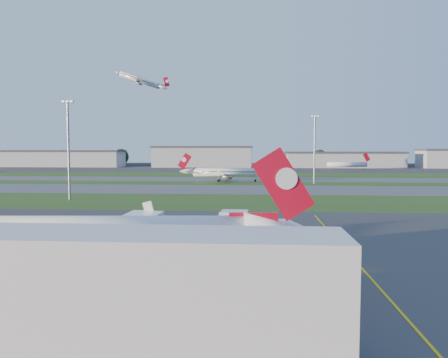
# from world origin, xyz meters

# --- Properties ---
(ground) EXTENTS (700.00, 700.00, 0.00)m
(ground) POSITION_xyz_m (0.00, 0.00, 0.00)
(ground) COLOR black
(ground) RESTS_ON ground
(apron_near) EXTENTS (300.00, 70.00, 0.01)m
(apron_near) POSITION_xyz_m (0.00, 0.00, 0.01)
(apron_near) COLOR #333335
(apron_near) RESTS_ON ground
(grass_strip_a) EXTENTS (300.00, 34.00, 0.01)m
(grass_strip_a) POSITION_xyz_m (0.00, 52.00, 0.01)
(grass_strip_a) COLOR #324F1A
(grass_strip_a) RESTS_ON ground
(taxiway_a) EXTENTS (300.00, 32.00, 0.01)m
(taxiway_a) POSITION_xyz_m (0.00, 85.00, 0.01)
(taxiway_a) COLOR #515154
(taxiway_a) RESTS_ON ground
(grass_strip_b) EXTENTS (300.00, 18.00, 0.01)m
(grass_strip_b) POSITION_xyz_m (0.00, 110.00, 0.01)
(grass_strip_b) COLOR #324F1A
(grass_strip_b) RESTS_ON ground
(taxiway_b) EXTENTS (300.00, 26.00, 0.01)m
(taxiway_b) POSITION_xyz_m (0.00, 132.00, 0.01)
(taxiway_b) COLOR #515154
(taxiway_b) RESTS_ON ground
(grass_strip_c) EXTENTS (300.00, 40.00, 0.01)m
(grass_strip_c) POSITION_xyz_m (0.00, 165.00, 0.01)
(grass_strip_c) COLOR #324F1A
(grass_strip_c) RESTS_ON ground
(apron_far) EXTENTS (400.00, 80.00, 0.01)m
(apron_far) POSITION_xyz_m (0.00, 225.00, 0.01)
(apron_far) COLOR #333335
(apron_far) RESTS_ON ground
(yellow_line) EXTENTS (0.25, 60.00, 0.02)m
(yellow_line) POSITION_xyz_m (5.00, 0.00, 0.00)
(yellow_line) COLOR gold
(yellow_line) RESTS_ON ground
(terminal_fragment) EXTENTS (26.00, 6.05, 8.00)m
(terminal_fragment) POSITION_xyz_m (-14.00, -29.94, 3.98)
(terminal_fragment) COLOR silver
(terminal_fragment) RESTS_ON ground
(jet_bridge) EXTENTS (4.20, 26.90, 6.20)m
(jet_bridge) POSITION_xyz_m (-9.81, -15.24, 4.01)
(jet_bridge) COLOR silver
(jet_bridge) RESTS_ON ground
(airliner_parked) EXTENTS (38.66, 32.70, 12.06)m
(airliner_parked) POSITION_xyz_m (-23.24, -12.92, 4.24)
(airliner_parked) COLOR white
(airliner_parked) RESTS_ON ground
(airliner_taxiing) EXTENTS (33.42, 28.35, 10.43)m
(airliner_taxiing) POSITION_xyz_m (-19.01, 118.63, 3.66)
(airliner_taxiing) COLOR white
(airliner_taxiing) RESTS_ON ground
(airliner_departing) EXTENTS (31.88, 26.90, 9.97)m
(airliner_departing) POSITION_xyz_m (-79.69, 215.32, 56.21)
(airliner_departing) COLOR white
(mini_jet_near) EXTENTS (28.41, 8.01, 9.48)m
(mini_jet_near) POSITION_xyz_m (51.38, 225.83, 3.28)
(mini_jet_near) COLOR white
(mini_jet_near) RESTS_ON ground
(light_mast_west) EXTENTS (3.20, 0.70, 25.80)m
(light_mast_west) POSITION_xyz_m (-55.00, 52.00, 14.81)
(light_mast_west) COLOR gray
(light_mast_west) RESTS_ON ground
(light_mast_centre) EXTENTS (3.20, 0.70, 25.80)m
(light_mast_centre) POSITION_xyz_m (15.00, 108.00, 14.81)
(light_mast_centre) COLOR gray
(light_mast_centre) RESTS_ON ground
(hangar_far_west) EXTENTS (91.80, 23.00, 12.20)m
(hangar_far_west) POSITION_xyz_m (-150.00, 255.00, 6.14)
(hangar_far_west) COLOR #A1A3A9
(hangar_far_west) RESTS_ON ground
(hangar_west) EXTENTS (71.40, 23.00, 15.20)m
(hangar_west) POSITION_xyz_m (-45.00, 255.00, 7.64)
(hangar_west) COLOR #A1A3A9
(hangar_west) RESTS_ON ground
(hangar_east) EXTENTS (81.60, 23.00, 11.20)m
(hangar_east) POSITION_xyz_m (55.00, 255.00, 5.64)
(hangar_east) COLOR #A1A3A9
(hangar_east) RESTS_ON ground
(tree_far_west) EXTENTS (11.00, 11.00, 12.00)m
(tree_far_west) POSITION_xyz_m (-190.00, 268.00, 6.49)
(tree_far_west) COLOR black
(tree_far_west) RESTS_ON ground
(tree_west) EXTENTS (12.10, 12.10, 13.20)m
(tree_west) POSITION_xyz_m (-110.00, 270.00, 7.14)
(tree_west) COLOR black
(tree_west) RESTS_ON ground
(tree_mid_west) EXTENTS (9.90, 9.90, 10.80)m
(tree_mid_west) POSITION_xyz_m (-20.00, 266.00, 5.84)
(tree_mid_west) COLOR black
(tree_mid_west) RESTS_ON ground
(tree_mid_east) EXTENTS (11.55, 11.55, 12.60)m
(tree_mid_east) POSITION_xyz_m (40.00, 269.00, 6.81)
(tree_mid_east) COLOR black
(tree_mid_east) RESTS_ON ground
(tree_east) EXTENTS (10.45, 10.45, 11.40)m
(tree_east) POSITION_xyz_m (115.00, 267.00, 6.16)
(tree_east) COLOR black
(tree_east) RESTS_ON ground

